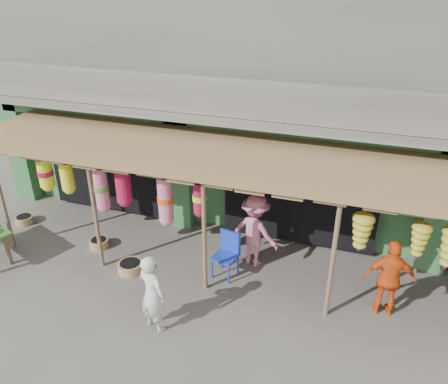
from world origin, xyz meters
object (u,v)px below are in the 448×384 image
(person_vendor, at_px, (390,279))
(person_shopper, at_px, (255,231))
(blue_chair, at_px, (227,252))
(person_front, at_px, (152,293))

(person_vendor, height_order, person_shopper, person_shopper)
(blue_chair, xyz_separation_m, person_vendor, (3.29, -0.22, 0.25))
(person_front, height_order, person_vendor, person_vendor)
(person_vendor, relative_size, person_shopper, 0.95)
(person_vendor, xyz_separation_m, person_shopper, (-2.82, 0.77, 0.04))
(person_shopper, bearing_deg, person_vendor, -178.54)
(blue_chair, bearing_deg, person_shopper, 61.39)
(person_vendor, bearing_deg, blue_chair, -10.78)
(person_front, distance_m, person_shopper, 2.83)
(blue_chair, height_order, person_shopper, person_shopper)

